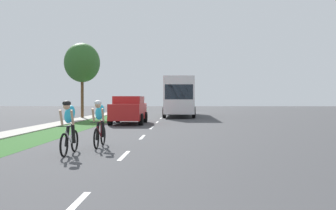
% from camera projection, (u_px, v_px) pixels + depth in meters
% --- Properties ---
extents(ground_plane, '(120.00, 120.00, 0.00)m').
position_uv_depth(ground_plane, '(153.00, 126.00, 21.91)').
color(ground_plane, '#424244').
extents(grass_verge, '(2.18, 70.00, 0.01)m').
position_uv_depth(grass_verge, '(79.00, 126.00, 22.05)').
color(grass_verge, '#2D6026').
rests_on(grass_verge, ground_plane).
extents(sidewalk_concrete, '(1.42, 70.00, 0.10)m').
position_uv_depth(sidewalk_concrete, '(49.00, 126.00, 22.11)').
color(sidewalk_concrete, '#9E998E').
rests_on(sidewalk_concrete, ground_plane).
extents(lane_markings_center, '(0.12, 52.71, 0.01)m').
position_uv_depth(lane_markings_center, '(157.00, 122.00, 25.91)').
color(lane_markings_center, white).
rests_on(lane_markings_center, ground_plane).
extents(cyclist_lead, '(0.42, 1.72, 1.58)m').
position_uv_depth(cyclist_lead, '(69.00, 127.00, 10.79)').
color(cyclist_lead, black).
rests_on(cyclist_lead, ground_plane).
extents(cyclist_trailing, '(0.42, 1.72, 1.58)m').
position_uv_depth(cyclist_trailing, '(100.00, 123.00, 12.48)').
color(cyclist_trailing, black).
rests_on(cyclist_trailing, ground_plane).
extents(suv_red, '(2.15, 4.70, 1.79)m').
position_uv_depth(suv_red, '(129.00, 109.00, 24.18)').
color(suv_red, red).
rests_on(suv_red, ground_plane).
extents(bus_white, '(2.78, 11.60, 3.48)m').
position_uv_depth(bus_white, '(179.00, 95.00, 35.23)').
color(bus_white, silver).
rests_on(bus_white, ground_plane).
extents(pickup_black, '(2.22, 5.10, 1.64)m').
position_uv_depth(pickup_black, '(178.00, 104.00, 52.12)').
color(pickup_black, black).
rests_on(pickup_black, ground_plane).
extents(street_tree_near, '(2.98, 2.98, 6.30)m').
position_uv_depth(street_tree_near, '(82.00, 63.00, 31.12)').
color(street_tree_near, brown).
rests_on(street_tree_near, ground_plane).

